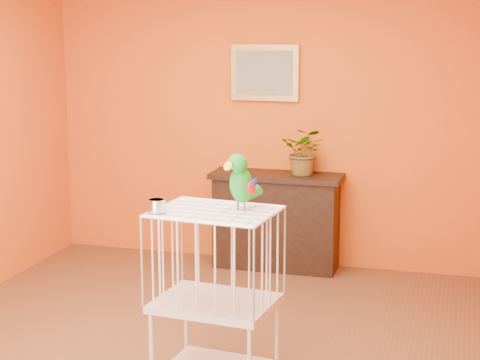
% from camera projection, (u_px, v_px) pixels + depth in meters
% --- Properties ---
extents(ground, '(4.50, 4.50, 0.00)m').
position_uv_depth(ground, '(183.00, 353.00, 5.42)').
color(ground, brown).
rests_on(ground, ground).
extents(room_shell, '(4.50, 4.50, 4.50)m').
position_uv_depth(room_shell, '(179.00, 120.00, 5.11)').
color(room_shell, '#C35212').
rests_on(room_shell, ground).
extents(console_cabinet, '(1.17, 0.42, 0.87)m').
position_uv_depth(console_cabinet, '(276.00, 221.00, 7.22)').
color(console_cabinet, black).
rests_on(console_cabinet, ground).
extents(potted_plant, '(0.41, 0.45, 0.33)m').
position_uv_depth(potted_plant, '(305.00, 157.00, 7.04)').
color(potted_plant, '#26722D').
rests_on(potted_plant, console_cabinet).
extents(framed_picture, '(0.62, 0.04, 0.50)m').
position_uv_depth(framed_picture, '(265.00, 73.00, 7.17)').
color(framed_picture, '#B99242').
rests_on(framed_picture, room_shell).
extents(birdcage, '(0.76, 0.61, 1.09)m').
position_uv_depth(birdcage, '(215.00, 294.00, 4.89)').
color(birdcage, silver).
rests_on(birdcage, ground).
extents(feed_cup, '(0.11, 0.11, 0.07)m').
position_uv_depth(feed_cup, '(156.00, 205.00, 4.74)').
color(feed_cup, silver).
rests_on(feed_cup, birdcage).
extents(parrot, '(0.21, 0.31, 0.35)m').
position_uv_depth(parrot, '(241.00, 181.00, 4.78)').
color(parrot, '#59544C').
rests_on(parrot, birdcage).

